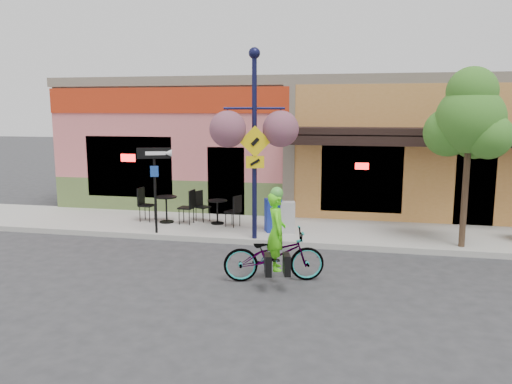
% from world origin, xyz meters
% --- Properties ---
extents(ground, '(90.00, 90.00, 0.00)m').
position_xyz_m(ground, '(0.00, 0.00, 0.00)').
color(ground, '#2D2D30').
rests_on(ground, ground).
extents(sidewalk, '(24.00, 3.00, 0.15)m').
position_xyz_m(sidewalk, '(0.00, 2.00, 0.07)').
color(sidewalk, '#9E9B93').
rests_on(sidewalk, ground).
extents(curb, '(24.00, 0.12, 0.15)m').
position_xyz_m(curb, '(0.00, 0.55, 0.07)').
color(curb, '#A8A59E').
rests_on(curb, ground).
extents(building, '(18.20, 8.20, 4.50)m').
position_xyz_m(building, '(0.00, 7.50, 2.25)').
color(building, '#CF6668').
rests_on(building, ground).
extents(bicycle, '(2.17, 1.23, 1.08)m').
position_xyz_m(bicycle, '(-0.53, -2.04, 0.54)').
color(bicycle, maroon).
rests_on(bicycle, ground).
extents(cyclist_rider, '(0.52, 0.66, 1.59)m').
position_xyz_m(cyclist_rider, '(-0.48, -2.04, 0.79)').
color(cyclist_rider, '#57EA18').
rests_on(cyclist_rider, ground).
extents(lamp_post, '(1.66, 1.08, 4.84)m').
position_xyz_m(lamp_post, '(-1.50, 0.65, 2.57)').
color(lamp_post, '#111235').
rests_on(lamp_post, sidewalk).
extents(one_way_sign, '(0.91, 0.46, 2.32)m').
position_xyz_m(one_way_sign, '(-4.23, 0.68, 1.31)').
color(one_way_sign, black).
rests_on(one_way_sign, sidewalk).
extents(cafe_set_left, '(1.76, 0.98, 1.02)m').
position_xyz_m(cafe_set_left, '(-4.43, 1.92, 0.66)').
color(cafe_set_left, black).
rests_on(cafe_set_left, sidewalk).
extents(cafe_set_right, '(1.72, 1.34, 0.92)m').
position_xyz_m(cafe_set_right, '(-2.91, 2.06, 0.61)').
color(cafe_set_right, black).
rests_on(cafe_set_right, sidewalk).
extents(newspaper_box_blue, '(0.52, 0.50, 0.91)m').
position_xyz_m(newspaper_box_blue, '(-1.15, 1.48, 0.61)').
color(newspaper_box_blue, navy).
rests_on(newspaper_box_blue, sidewalk).
extents(newspaper_box_grey, '(0.44, 0.41, 0.84)m').
position_xyz_m(newspaper_box_grey, '(-0.75, 1.47, 0.57)').
color(newspaper_box_grey, '#A3A3A3').
rests_on(newspaper_box_grey, sidewalk).
extents(street_tree, '(2.06, 2.06, 4.37)m').
position_xyz_m(street_tree, '(3.64, 0.91, 2.33)').
color(street_tree, '#3D7A26').
rests_on(street_tree, sidewalk).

